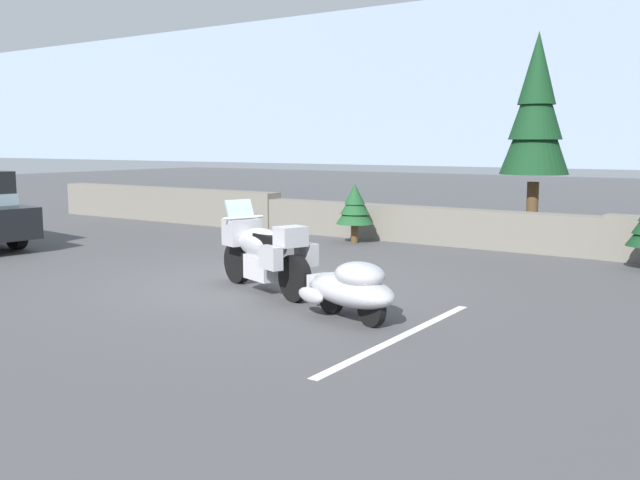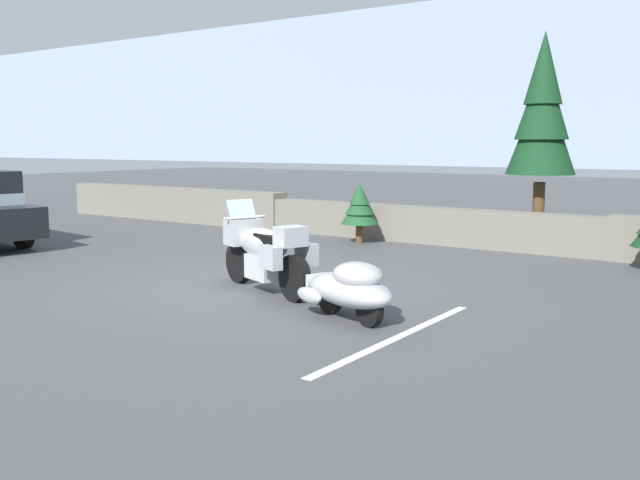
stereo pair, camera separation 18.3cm
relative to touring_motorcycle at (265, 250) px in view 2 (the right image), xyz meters
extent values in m
plane|color=#4C4C4F|center=(-0.49, 0.42, -0.62)|extent=(80.00, 80.00, 0.00)
cube|color=slate|center=(-8.49, 6.05, -0.15)|extent=(8.00, 0.56, 0.95)
cube|color=slate|center=(-0.49, 6.08, -0.22)|extent=(8.00, 0.52, 0.80)
cylinder|color=black|center=(-0.77, 0.29, -0.29)|extent=(0.67, 0.36, 0.66)
cylinder|color=black|center=(0.78, -0.29, -0.29)|extent=(0.67, 0.36, 0.66)
cube|color=silver|center=(0.05, -0.02, -0.24)|extent=(0.72, 0.62, 0.36)
ellipsoid|color=#B2B2B7|center=(-0.04, 0.02, 0.09)|extent=(1.28, 0.83, 0.48)
cube|color=#B2B2B7|center=(-0.63, 0.23, 0.21)|extent=(0.52, 0.61, 0.40)
cube|color=#9EB7C6|center=(-0.67, 0.25, 0.54)|extent=(0.33, 0.48, 0.34)
cube|color=black|center=(0.24, -0.09, 0.19)|extent=(0.65, 0.53, 0.16)
cube|color=#B2B2B7|center=(0.69, -0.26, 0.29)|extent=(0.44, 0.49, 0.28)
cube|color=#B2B2B7|center=(0.53, -0.52, 0.01)|extent=(0.43, 0.29, 0.32)
cube|color=#B2B2B7|center=(0.74, 0.04, 0.01)|extent=(0.43, 0.29, 0.32)
cylinder|color=silver|center=(-0.58, 0.22, 0.44)|extent=(0.28, 0.67, 0.04)
cylinder|color=silver|center=(-0.72, 0.27, -0.04)|extent=(0.26, 0.15, 0.54)
cylinder|color=black|center=(1.58, -0.59, -0.40)|extent=(0.45, 0.25, 0.44)
cylinder|color=black|center=(2.35, -0.88, -0.40)|extent=(0.45, 0.25, 0.44)
ellipsoid|color=#B2B2B7|center=(1.96, -0.73, -0.24)|extent=(1.64, 1.16, 0.40)
ellipsoid|color=#B2B2B7|center=(2.13, -0.80, -0.02)|extent=(0.87, 0.78, 0.32)
cube|color=silver|center=(1.30, -0.48, -0.26)|extent=(0.17, 0.32, 0.24)
ellipsoid|color=#B2B2B7|center=(1.47, -0.89, -0.34)|extent=(0.54, 0.31, 0.20)
ellipsoid|color=#B2B2B7|center=(1.69, -0.29, -0.34)|extent=(0.54, 0.31, 0.20)
cylinder|color=silver|center=(0.93, -0.35, -0.35)|extent=(0.67, 0.29, 0.05)
cylinder|color=black|center=(-6.97, 0.43, -0.28)|extent=(0.70, 0.31, 0.68)
cylinder|color=brown|center=(1.59, 7.72, 0.05)|extent=(0.26, 0.26, 1.34)
cone|color=#143D1E|center=(1.59, 7.72, 1.95)|extent=(1.52, 1.52, 2.12)
cone|color=#143D1E|center=(1.59, 7.72, 2.59)|extent=(1.18, 1.18, 1.85)
cone|color=#143D1E|center=(1.59, 7.72, 3.23)|extent=(0.84, 0.84, 1.59)
cylinder|color=brown|center=(-1.58, 5.20, -0.43)|extent=(0.16, 0.16, 0.38)
cone|color=#1E5128|center=(-1.58, 5.20, 0.11)|extent=(0.83, 0.83, 0.60)
cone|color=#1E5128|center=(-1.58, 5.20, 0.29)|extent=(0.64, 0.64, 0.53)
cone|color=#1E5128|center=(-1.58, 5.20, 0.47)|extent=(0.46, 0.46, 0.45)
cube|color=silver|center=(2.87, -1.08, -0.62)|extent=(0.12, 3.60, 0.01)
camera|label=1|loc=(6.48, -8.09, 1.57)|focal=39.48mm
camera|label=2|loc=(6.63, -7.99, 1.57)|focal=39.48mm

